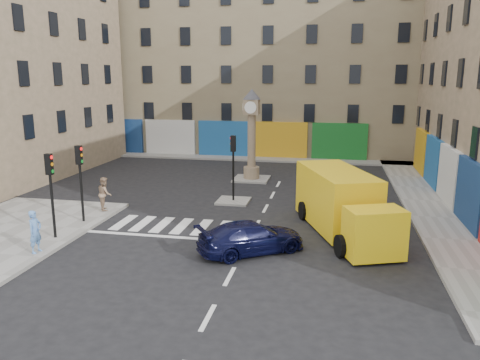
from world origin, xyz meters
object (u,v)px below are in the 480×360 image
(clock_pillar, at_px, (252,129))
(pedestrian_blue, at_px, (35,232))
(traffic_light_left_near, at_px, (51,182))
(traffic_light_left_far, at_px, (80,171))
(yellow_van, at_px, (342,203))
(traffic_light_island, at_px, (233,157))
(pedestrian_tan, at_px, (105,194))
(navy_sedan, at_px, (251,237))

(clock_pillar, relative_size, pedestrian_blue, 3.53)
(clock_pillar, height_order, pedestrian_blue, clock_pillar)
(traffic_light_left_near, relative_size, traffic_light_left_far, 1.00)
(yellow_van, bearing_deg, traffic_light_island, 124.30)
(traffic_light_left_far, xyz_separation_m, pedestrian_tan, (0.12, 2.05, -1.60))
(traffic_light_left_near, distance_m, pedestrian_tan, 4.73)
(traffic_light_island, bearing_deg, traffic_light_left_far, -139.40)
(pedestrian_tan, bearing_deg, traffic_light_left_far, 147.69)
(traffic_light_left_near, xyz_separation_m, yellow_van, (12.27, 3.61, -1.25))
(navy_sedan, bearing_deg, traffic_light_island, -17.94)
(clock_pillar, relative_size, pedestrian_tan, 3.49)
(traffic_light_left_far, xyz_separation_m, pedestrian_blue, (0.30, -4.15, -1.61))
(traffic_light_left_near, bearing_deg, clock_pillar, 65.45)
(traffic_light_left_near, xyz_separation_m, pedestrian_tan, (0.12, 4.45, -1.60))
(traffic_light_left_far, height_order, clock_pillar, clock_pillar)
(traffic_light_island, distance_m, navy_sedan, 8.11)
(traffic_light_left_far, bearing_deg, navy_sedan, -13.71)
(yellow_van, xyz_separation_m, pedestrian_tan, (-12.15, 0.85, -0.35))
(traffic_light_island, height_order, navy_sedan, traffic_light_island)
(pedestrian_blue, bearing_deg, yellow_van, -60.49)
(pedestrian_blue, bearing_deg, navy_sedan, -70.88)
(traffic_light_island, xyz_separation_m, pedestrian_blue, (-6.00, -9.55, -1.58))
(traffic_light_island, bearing_deg, pedestrian_tan, -151.56)
(pedestrian_tan, bearing_deg, clock_pillar, -62.54)
(navy_sedan, relative_size, pedestrian_tan, 2.54)
(pedestrian_tan, bearing_deg, traffic_light_left_near, 149.45)
(traffic_light_left_far, bearing_deg, traffic_light_island, 40.60)
(traffic_light_left_near, height_order, clock_pillar, clock_pillar)
(yellow_van, distance_m, pedestrian_blue, 13.12)
(navy_sedan, bearing_deg, traffic_light_left_far, 40.95)
(traffic_light_left_near, xyz_separation_m, traffic_light_island, (6.30, 7.80, -0.03))
(pedestrian_blue, distance_m, pedestrian_tan, 6.20)
(traffic_light_island, height_order, yellow_van, traffic_light_island)
(clock_pillar, bearing_deg, yellow_van, -59.63)
(traffic_light_left_far, height_order, yellow_van, traffic_light_left_far)
(traffic_light_island, relative_size, pedestrian_blue, 2.14)
(traffic_light_left_near, distance_m, traffic_light_left_far, 2.40)
(traffic_light_left_far, distance_m, traffic_light_island, 8.30)
(navy_sedan, bearing_deg, clock_pillar, -25.46)
(yellow_van, bearing_deg, pedestrian_blue, -176.51)
(traffic_light_left_far, relative_size, clock_pillar, 0.61)
(clock_pillar, distance_m, navy_sedan, 14.01)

